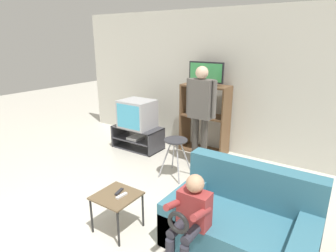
% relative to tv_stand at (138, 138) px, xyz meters
% --- Properties ---
extents(wall_back, '(6.40, 0.06, 2.60)m').
position_rel_tv_stand_xyz_m(wall_back, '(1.24, 0.85, 1.09)').
color(wall_back, beige).
rests_on(wall_back, ground_plane).
extents(tv_stand, '(0.95, 0.51, 0.44)m').
position_rel_tv_stand_xyz_m(tv_stand, '(0.00, 0.00, 0.00)').
color(tv_stand, '#38383D').
rests_on(tv_stand, ground_plane).
extents(television_main, '(0.62, 0.54, 0.53)m').
position_rel_tv_stand_xyz_m(television_main, '(0.01, -0.00, 0.49)').
color(television_main, '#B2B2B7').
rests_on(television_main, tv_stand).
extents(media_shelf, '(0.88, 0.40, 1.28)m').
position_rel_tv_stand_xyz_m(media_shelf, '(1.16, 0.58, 0.44)').
color(media_shelf, brown).
rests_on(media_shelf, ground_plane).
extents(television_flat, '(0.67, 0.20, 0.41)m').
position_rel_tv_stand_xyz_m(television_flat, '(1.14, 0.59, 1.26)').
color(television_flat, black).
rests_on(television_flat, media_shelf).
extents(folding_stool, '(0.40, 0.41, 0.62)m').
position_rel_tv_stand_xyz_m(folding_stool, '(1.26, -0.59, 0.29)').
color(folding_stool, '#99999E').
rests_on(folding_stool, ground_plane).
extents(snack_table, '(0.45, 0.45, 0.44)m').
position_rel_tv_stand_xyz_m(snack_table, '(1.42, -2.05, 0.17)').
color(snack_table, brown).
rests_on(snack_table, ground_plane).
extents(remote_control_black, '(0.07, 0.15, 0.02)m').
position_rel_tv_stand_xyz_m(remote_control_black, '(1.40, -1.99, 0.23)').
color(remote_control_black, '#232328').
rests_on(remote_control_black, snack_table).
extents(remote_control_white, '(0.05, 0.15, 0.02)m').
position_rel_tv_stand_xyz_m(remote_control_white, '(1.48, -2.04, 0.23)').
color(remote_control_white, silver).
rests_on(remote_control_white, snack_table).
extents(couch, '(1.43, 0.87, 0.82)m').
position_rel_tv_stand_xyz_m(couch, '(2.66, -1.53, 0.06)').
color(couch, teal).
rests_on(couch, ground_plane).
extents(person_standing_adult, '(0.53, 0.20, 1.67)m').
position_rel_tv_stand_xyz_m(person_standing_adult, '(1.38, -0.03, 0.81)').
color(person_standing_adult, '#3D3833').
rests_on(person_standing_adult, ground_plane).
extents(person_seated_child, '(0.33, 0.43, 0.91)m').
position_rel_tv_stand_xyz_m(person_seated_child, '(2.33, -2.04, 0.32)').
color(person_seated_child, '#2D2D38').
rests_on(person_seated_child, ground_plane).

